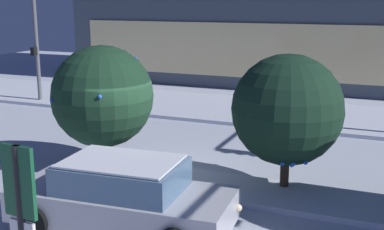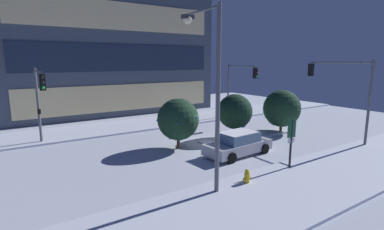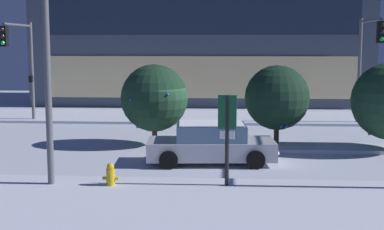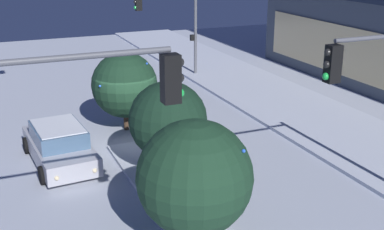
# 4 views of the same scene
# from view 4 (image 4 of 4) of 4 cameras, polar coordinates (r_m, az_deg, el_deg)

# --- Properties ---
(ground) EXTENTS (52.00, 52.00, 0.00)m
(ground) POSITION_cam_4_polar(r_m,az_deg,el_deg) (21.27, -6.54, -2.94)
(ground) COLOR silver
(curb_strip_far) EXTENTS (52.00, 5.20, 0.14)m
(curb_strip_far) POSITION_cam_4_polar(r_m,az_deg,el_deg) (24.87, 12.74, 0.13)
(curb_strip_far) COLOR silver
(curb_strip_far) RESTS_ON ground
(median_strip) EXTENTS (9.00, 1.80, 0.14)m
(median_strip) POSITION_cam_4_polar(r_m,az_deg,el_deg) (16.87, -2.89, -8.62)
(median_strip) COLOR silver
(median_strip) RESTS_ON ground
(car_near) EXTENTS (4.82, 2.39, 1.49)m
(car_near) POSITION_cam_4_polar(r_m,az_deg,el_deg) (19.46, -14.82, -3.32)
(car_near) COLOR #B7B7C1
(car_near) RESTS_ON ground
(traffic_light_corner_near_right) EXTENTS (0.32, 5.14, 6.08)m
(traffic_light_corner_near_right) POSITION_cam_4_polar(r_m,az_deg,el_deg) (9.83, -17.31, -3.21)
(traffic_light_corner_near_right) COLOR #565960
(traffic_light_corner_near_right) RESTS_ON ground
(traffic_light_corner_far_left) EXTENTS (0.32, 3.96, 5.50)m
(traffic_light_corner_far_left) POSITION_cam_4_polar(r_m,az_deg,el_deg) (30.48, -2.33, 11.14)
(traffic_light_corner_far_left) COLOR #565960
(traffic_light_corner_far_left) RESTS_ON ground
(decorated_tree_median) EXTENTS (2.87, 2.87, 3.49)m
(decorated_tree_median) POSITION_cam_4_polar(r_m,az_deg,el_deg) (22.00, -7.66, 3.40)
(decorated_tree_median) COLOR #473323
(decorated_tree_median) RESTS_ON ground
(decorated_tree_left_of_median) EXTENTS (2.73, 2.73, 3.46)m
(decorated_tree_left_of_median) POSITION_cam_4_polar(r_m,az_deg,el_deg) (17.28, -2.73, -0.63)
(decorated_tree_left_of_median) COLOR #473323
(decorated_tree_left_of_median) RESTS_ON ground
(decorated_tree_right_of_median) EXTENTS (3.09, 3.09, 3.62)m
(decorated_tree_right_of_median) POSITION_cam_4_polar(r_m,az_deg,el_deg) (13.19, 0.30, -7.09)
(decorated_tree_right_of_median) COLOR #473323
(decorated_tree_right_of_median) RESTS_ON ground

